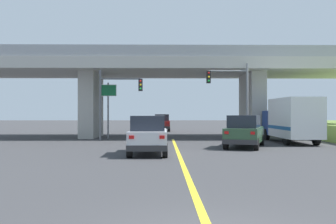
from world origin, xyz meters
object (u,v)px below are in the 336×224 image
sedan_oncoming (162,123)px  highway_sign (108,98)px  traffic_signal_farside (115,96)px  suv_crossing (245,131)px  suv_lead (148,135)px  box_truck (291,120)px  traffic_signal_nearside (234,91)px

sedan_oncoming → highway_sign: size_ratio=0.94×
traffic_signal_farside → suv_crossing: bearing=-35.0°
traffic_signal_farside → highway_sign: size_ratio=1.18×
suv_lead → box_truck: bearing=36.3°
suv_crossing → traffic_signal_farside: bearing=164.5°
sedan_oncoming → traffic_signal_farside: traffic_signal_farside is taller
traffic_signal_farside → highway_sign: 2.43m
traffic_signal_nearside → sedan_oncoming: bearing=109.1°
box_truck → traffic_signal_farside: traffic_signal_farside is taller
box_truck → traffic_signal_farside: 13.45m
box_truck → highway_sign: highway_sign is taller
suv_crossing → highway_sign: size_ratio=1.09×
box_truck → traffic_signal_nearside: bearing=150.6°
box_truck → suv_crossing: bearing=-139.0°
suv_lead → highway_sign: bearing=107.5°
suv_crossing → traffic_signal_nearside: traffic_signal_nearside is taller
box_truck → sedan_oncoming: bearing=117.2°
suv_crossing → traffic_signal_farside: (-8.89, 6.22, 2.52)m
box_truck → traffic_signal_nearside: 4.85m
suv_lead → sedan_oncoming: 25.71m
suv_crossing → traffic_signal_nearside: size_ratio=0.86×
traffic_signal_nearside → highway_sign: size_ratio=1.27×
suv_crossing → sedan_oncoming: size_ratio=1.16×
suv_crossing → box_truck: box_truck is taller
traffic_signal_farside → highway_sign: (-0.85, 2.27, -0.11)m
suv_crossing → suv_lead: bearing=-127.9°
suv_crossing → traffic_signal_farside: size_ratio=0.93×
suv_lead → highway_sign: highway_sign is taller
traffic_signal_nearside → suv_crossing: bearing=-94.1°
box_truck → traffic_signal_nearside: (-3.77, 2.12, 2.19)m
highway_sign → box_truck: bearing=-19.2°
sedan_oncoming → suv_lead: bearing=-91.5°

